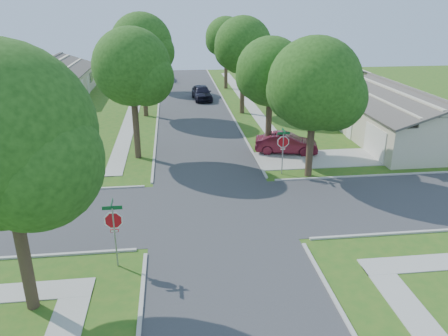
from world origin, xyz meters
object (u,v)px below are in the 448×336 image
at_px(car_curb_west, 163,74).
at_px(tree_w_far, 149,44).
at_px(car_driveway, 286,143).
at_px(tree_w_mid, 142,47).
at_px(tree_e_far, 226,39).
at_px(car_curb_east, 202,93).
at_px(stop_sign_sw, 114,223).
at_px(house_nw_far, 51,83).
at_px(house_ne_far, 326,81).
at_px(tree_e_mid, 244,48).
at_px(tree_w_near, 133,71).
at_px(tree_ne_corner, 315,88).
at_px(stop_sign_ne, 283,144).
at_px(house_ne_near, 402,121).
at_px(tree_e_near, 271,75).
at_px(tree_sw_corner, 5,144).

bearing_deg(car_curb_west, tree_w_far, 76.08).
distance_m(tree_w_far, car_driveway, 27.87).
xyz_separation_m(tree_w_mid, car_curb_west, (1.44, 20.77, -5.76)).
bearing_deg(tree_e_far, car_curb_east, -119.10).
distance_m(stop_sign_sw, tree_w_far, 38.86).
distance_m(tree_w_mid, house_nw_far, 16.56).
bearing_deg(house_ne_far, car_curb_west, 146.35).
relative_size(tree_e_mid, tree_w_near, 1.03).
bearing_deg(tree_ne_corner, tree_e_far, 93.09).
bearing_deg(tree_w_near, car_curb_east, 72.57).
bearing_deg(stop_sign_ne, tree_e_mid, 89.80).
bearing_deg(stop_sign_sw, car_curb_west, 88.15).
bearing_deg(house_ne_far, tree_e_mid, -144.58).
bearing_deg(tree_e_far, tree_ne_corner, -86.91).
bearing_deg(tree_w_far, house_ne_far, -13.64).
distance_m(house_ne_near, house_nw_far, 38.26).
relative_size(tree_e_near, car_curb_west, 1.66).
height_order(tree_sw_corner, house_ne_far, tree_sw_corner).
height_order(house_ne_far, car_curb_west, house_ne_far).
height_order(tree_w_mid, house_nw_far, tree_w_mid).
xyz_separation_m(stop_sign_sw, tree_e_far, (9.45, 38.71, 3.95)).
height_order(house_ne_far, car_curb_east, house_ne_far).
xyz_separation_m(tree_sw_corner, house_nw_far, (-8.56, 38.99, -4.75)).
distance_m(stop_sign_sw, car_curb_west, 46.52).
relative_size(tree_ne_corner, house_ne_far, 0.64).
xyz_separation_m(stop_sign_ne, car_curb_west, (-7.90, 37.07, -1.30)).
bearing_deg(house_nw_far, tree_w_near, -63.73).
distance_m(tree_e_far, house_ne_near, 25.99).
height_order(house_nw_far, car_curb_east, house_nw_far).
relative_size(tree_w_mid, house_nw_far, 0.70).
height_order(tree_ne_corner, car_curb_east, tree_ne_corner).
relative_size(tree_ne_corner, car_curb_west, 1.73).
bearing_deg(car_driveway, stop_sign_sw, 154.48).
height_order(tree_w_near, tree_w_mid, tree_w_mid).
bearing_deg(tree_w_mid, stop_sign_ne, -60.20).
distance_m(tree_w_near, house_nw_far, 26.05).
distance_m(tree_ne_corner, car_curb_west, 39.07).
bearing_deg(tree_e_far, tree_w_far, -180.00).
bearing_deg(house_nw_far, tree_sw_corner, -77.62).
distance_m(stop_sign_ne, house_ne_far, 26.80).
bearing_deg(tree_sw_corner, car_driveway, 49.43).
relative_size(stop_sign_sw, tree_w_far, 0.37).
bearing_deg(house_ne_far, car_curb_east, -174.69).
relative_size(stop_sign_sw, tree_e_mid, 0.32).
height_order(tree_e_mid, tree_e_far, tree_e_mid).
relative_size(tree_w_mid, house_ne_near, 0.70).
bearing_deg(car_curb_east, stop_sign_ne, -85.59).
bearing_deg(stop_sign_sw, tree_ne_corner, 38.84).
distance_m(tree_e_near, car_curb_east, 19.56).
height_order(tree_sw_corner, car_curb_west, tree_sw_corner).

